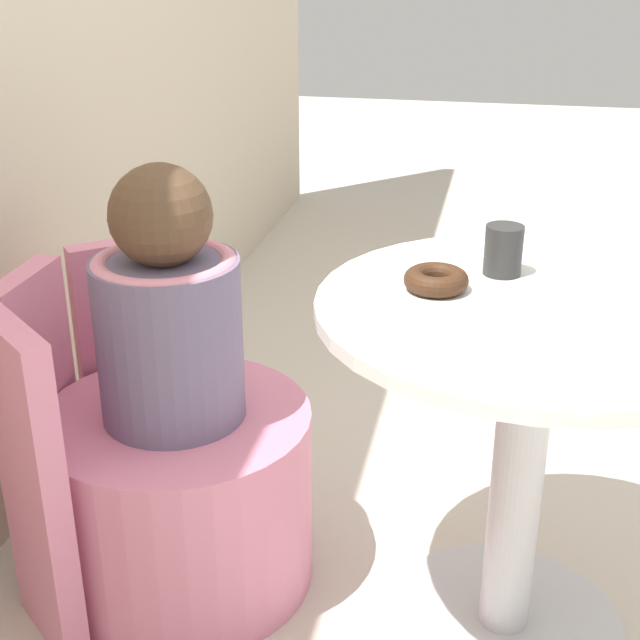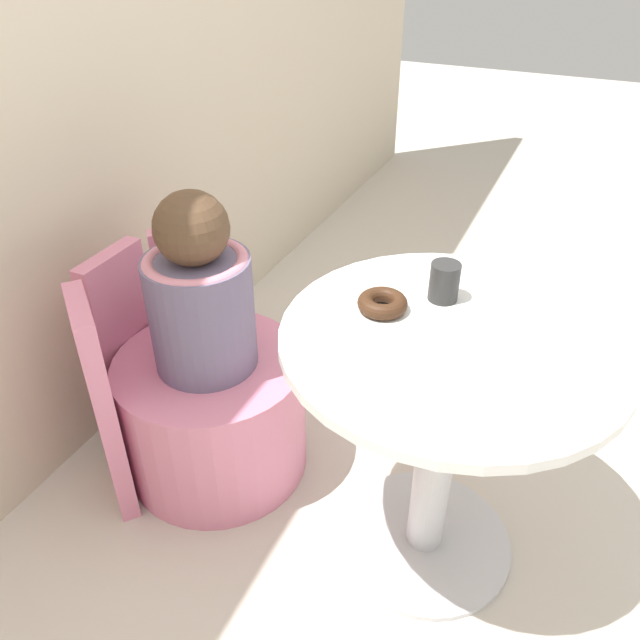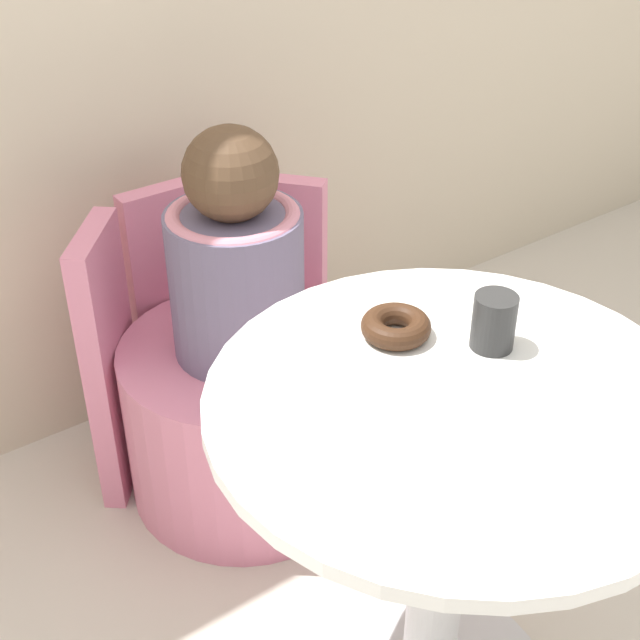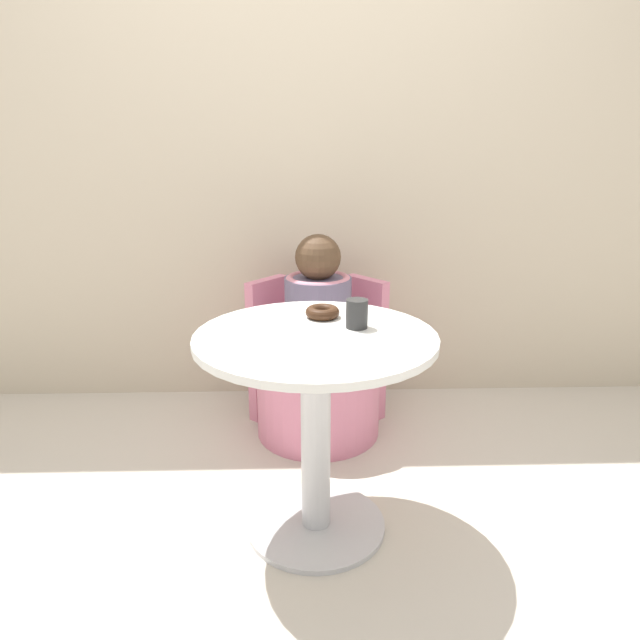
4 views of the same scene
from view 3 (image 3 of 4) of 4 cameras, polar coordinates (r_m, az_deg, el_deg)
The scene contains 6 objects.
round_table at distance 1.45m, azimuth 7.91°, elevation -11.15°, with size 0.74×0.74×0.69m.
tub_chair at distance 2.05m, azimuth -4.84°, elevation -6.22°, with size 0.54×0.54×0.39m.
booth_backrest at distance 2.13m, azimuth -8.18°, elevation -0.25°, with size 0.64×0.23×0.66m.
child_figure at distance 1.81m, azimuth -5.44°, elevation 3.93°, with size 0.28×0.28×0.50m.
donut at distance 1.42m, azimuth 4.88°, elevation -0.40°, with size 0.11×0.11×0.04m.
cup at distance 1.40m, azimuth 11.07°, elevation -0.11°, with size 0.07×0.07×0.09m.
Camera 3 is at (-0.70, -0.71, 1.49)m, focal length 50.00 mm.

